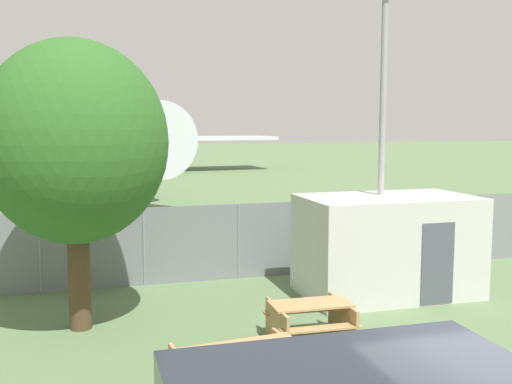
{
  "coord_description": "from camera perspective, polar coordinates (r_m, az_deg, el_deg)",
  "views": [
    {
      "loc": [
        -4.08,
        -4.62,
        4.2
      ],
      "look_at": [
        1.38,
        13.84,
        2.0
      ],
      "focal_mm": 42.0,
      "sensor_mm": 36.0,
      "label": 1
    }
  ],
  "objects": [
    {
      "name": "light_mast",
      "position": [
        15.16,
        12.0,
        8.29
      ],
      "size": [
        0.44,
        0.44,
        7.69
      ],
      "color": "#99999E",
      "rests_on": "ground"
    },
    {
      "name": "tree_near_hangar",
      "position": [
        12.48,
        -16.88,
        4.48
      ],
      "size": [
        3.71,
        3.71,
        5.88
      ],
      "color": "#4C3823",
      "rests_on": "ground"
    },
    {
      "name": "picnic_bench_open_grass",
      "position": [
        9.62,
        -1.69,
        -16.2
      ],
      "size": [
        2.13,
        1.61,
        0.76
      ],
      "rotation": [
        0.0,
        0.0,
        0.11
      ],
      "color": "tan",
      "rests_on": "ground"
    },
    {
      "name": "picnic_bench_near_cabin",
      "position": [
        11.87,
        5.2,
        -11.83
      ],
      "size": [
        1.59,
        1.45,
        0.76
      ],
      "rotation": [
        0.0,
        0.0,
        -0.03
      ],
      "color": "tan",
      "rests_on": "ground"
    },
    {
      "name": "perimeter_fence",
      "position": [
        16.3,
        -1.67,
        -4.71
      ],
      "size": [
        56.07,
        0.07,
        2.05
      ],
      "color": "gray",
      "rests_on": "ground"
    },
    {
      "name": "airplane",
      "position": [
        49.99,
        -17.98,
        5.27
      ],
      "size": [
        37.97,
        45.93,
        10.73
      ],
      "rotation": [
        0.0,
        0.0,
        -1.36
      ],
      "color": "silver",
      "rests_on": "ground"
    },
    {
      "name": "portable_cabin",
      "position": [
        15.12,
        12.38,
        -5.0
      ],
      "size": [
        4.19,
        2.46,
        2.44
      ],
      "rotation": [
        0.0,
        0.0,
        0.0
      ],
      "color": "silver",
      "rests_on": "ground"
    }
  ]
}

